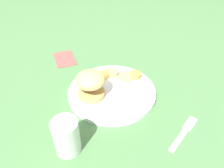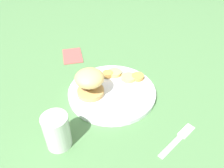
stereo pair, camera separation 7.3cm
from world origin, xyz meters
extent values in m
plane|color=#4C7A47|center=(0.00, 0.00, 0.00)|extent=(4.00, 4.00, 0.00)
cylinder|color=white|center=(0.00, 0.00, 0.01)|extent=(0.30, 0.30, 0.02)
torus|color=white|center=(0.00, 0.00, 0.01)|extent=(0.30, 0.30, 0.01)
cylinder|color=tan|center=(0.05, -0.06, 0.03)|extent=(0.09, 0.09, 0.02)
ellipsoid|color=brown|center=(0.01, -0.07, 0.05)|extent=(0.06, 0.05, 0.01)
ellipsoid|color=#563323|center=(0.03, -0.09, 0.04)|extent=(0.04, 0.04, 0.02)
ellipsoid|color=#4C281E|center=(0.02, -0.08, 0.05)|extent=(0.05, 0.06, 0.02)
ellipsoid|color=brown|center=(0.05, -0.08, 0.05)|extent=(0.04, 0.03, 0.02)
ellipsoid|color=brown|center=(0.02, -0.08, 0.05)|extent=(0.05, 0.05, 0.01)
ellipsoid|color=brown|center=(0.05, -0.07, 0.04)|extent=(0.03, 0.04, 0.02)
ellipsoid|color=#DBB26B|center=(0.05, -0.06, 0.08)|extent=(0.09, 0.09, 0.05)
cylinder|color=#BC8942|center=(-0.07, -0.05, 0.03)|extent=(0.04, 0.04, 0.02)
cylinder|color=#DBB766|center=(-0.09, -0.03, 0.02)|extent=(0.05, 0.05, 0.01)
cylinder|color=#BC8942|center=(-0.10, 0.06, 0.02)|extent=(0.04, 0.04, 0.01)
cylinder|color=#DBB766|center=(-0.08, 0.03, 0.02)|extent=(0.05, 0.05, 0.01)
cube|color=silver|center=(0.14, 0.23, 0.00)|extent=(0.09, 0.05, 0.00)
cube|color=silver|center=(0.07, 0.26, 0.00)|extent=(0.06, 0.04, 0.00)
cylinder|color=silver|center=(0.24, -0.05, 0.05)|extent=(0.07, 0.07, 0.10)
cube|color=#B24C47|center=(-0.16, -0.25, 0.00)|extent=(0.15, 0.14, 0.01)
camera|label=1|loc=(0.54, 0.16, 0.50)|focal=35.00mm
camera|label=2|loc=(0.52, 0.22, 0.50)|focal=35.00mm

